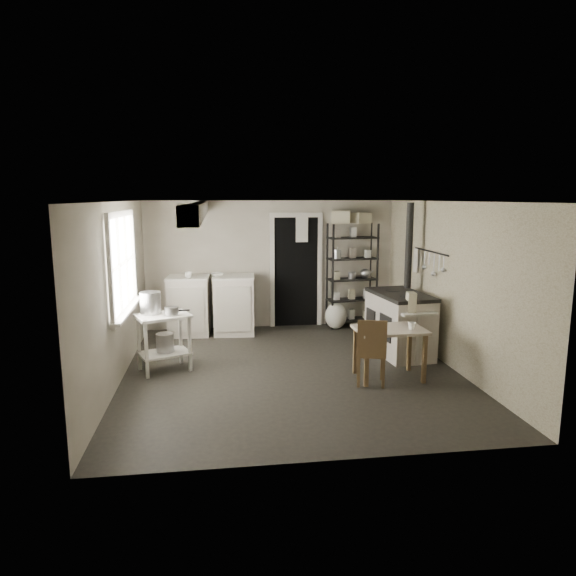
{
  "coord_description": "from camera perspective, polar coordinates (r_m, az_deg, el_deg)",
  "views": [
    {
      "loc": [
        -0.97,
        -6.71,
        2.35
      ],
      "look_at": [
        0.0,
        0.3,
        1.1
      ],
      "focal_mm": 32.0,
      "sensor_mm": 36.0,
      "label": 1
    }
  ],
  "objects": [
    {
      "name": "wall_back",
      "position": [
        9.34,
        -1.86,
        2.63
      ],
      "size": [
        4.5,
        0.02,
        2.3
      ],
      "primitive_type": "cube",
      "color": "#ABA392",
      "rests_on": "ground"
    },
    {
      "name": "bucket",
      "position": [
        7.28,
        -13.5,
        -5.93
      ],
      "size": [
        0.24,
        0.24,
        0.26
      ],
      "primitive_type": "cylinder",
      "rotation": [
        0.0,
        0.0,
        -0.0
      ],
      "color": "#ABABAD",
      "rests_on": "prep_table"
    },
    {
      "name": "table_cup",
      "position": [
        6.77,
        13.62,
        -3.43
      ],
      "size": [
        0.14,
        0.14,
        0.1
      ],
      "primitive_type": "imported",
      "rotation": [
        0.0,
        0.0,
        0.38
      ],
      "color": "white",
      "rests_on": "work_table"
    },
    {
      "name": "flour_sack",
      "position": [
        9.33,
        5.35,
        -3.09
      ],
      "size": [
        0.49,
        0.46,
        0.47
      ],
      "primitive_type": "ellipsoid",
      "rotation": [
        0.0,
        0.0,
        0.4
      ],
      "color": "beige",
      "rests_on": "ground"
    },
    {
      "name": "stockpot",
      "position": [
        7.21,
        -15.04,
        -1.6
      ],
      "size": [
        0.35,
        0.35,
        0.3
      ],
      "primitive_type": "cylinder",
      "rotation": [
        0.0,
        0.0,
        0.33
      ],
      "color": "#ABABAD",
      "rests_on": "prep_table"
    },
    {
      "name": "chair",
      "position": [
        6.62,
        9.23,
        -6.48
      ],
      "size": [
        0.44,
        0.46,
        0.87
      ],
      "primitive_type": null,
      "rotation": [
        0.0,
        0.0,
        -0.26
      ],
      "color": "#513B23",
      "rests_on": "ground"
    },
    {
      "name": "wall_left",
      "position": [
        6.93,
        -18.39,
        -0.47
      ],
      "size": [
        0.02,
        5.0,
        2.3
      ],
      "primitive_type": "cube",
      "color": "#ABA392",
      "rests_on": "ground"
    },
    {
      "name": "doorway",
      "position": [
        9.38,
        0.9,
        1.75
      ],
      "size": [
        0.96,
        0.1,
        2.08
      ],
      "primitive_type": null,
      "color": "beige",
      "rests_on": "ground"
    },
    {
      "name": "floor",
      "position": [
        7.17,
        0.33,
        -9.1
      ],
      "size": [
        5.0,
        5.0,
        0.0
      ],
      "primitive_type": "plane",
      "color": "black",
      "rests_on": "ground"
    },
    {
      "name": "utensil_rail",
      "position": [
        8.0,
        15.46,
        3.92
      ],
      "size": [
        0.06,
        1.2,
        0.44
      ],
      "primitive_type": null,
      "color": "#ABABAD",
      "rests_on": "wall_right"
    },
    {
      "name": "storage_box_a",
      "position": [
        9.3,
        5.88,
        7.88
      ],
      "size": [
        0.38,
        0.35,
        0.23
      ],
      "primitive_type": "cube",
      "rotation": [
        0.0,
        0.0,
        -0.23
      ],
      "color": "beige",
      "rests_on": "shelf_rack"
    },
    {
      "name": "ceiling",
      "position": [
        6.78,
        0.35,
        9.6
      ],
      "size": [
        5.0,
        5.0,
        0.0
      ],
      "primitive_type": "plane",
      "rotation": [
        3.14,
        0.0,
        0.0
      ],
      "color": "silver",
      "rests_on": "wall_back"
    },
    {
      "name": "side_ledge",
      "position": [
        7.46,
        14.04,
        -5.21
      ],
      "size": [
        0.53,
        0.31,
        0.78
      ],
      "primitive_type": null,
      "rotation": [
        0.0,
        0.0,
        0.07
      ],
      "color": "beige",
      "rests_on": "ground"
    },
    {
      "name": "wallpaper_panel",
      "position": [
        7.53,
        17.46,
        0.39
      ],
      "size": [
        0.01,
        5.0,
        2.3
      ],
      "primitive_type": null,
      "color": "#B9B296",
      "rests_on": "wall_right"
    },
    {
      "name": "wall_right",
      "position": [
        7.54,
        17.53,
        0.39
      ],
      "size": [
        0.02,
        5.0,
        2.3
      ],
      "primitive_type": "cube",
      "color": "#ABA392",
      "rests_on": "ground"
    },
    {
      "name": "window",
      "position": [
        7.07,
        -18.02,
        2.62
      ],
      "size": [
        0.12,
        1.76,
        1.28
      ],
      "primitive_type": null,
      "color": "beige",
      "rests_on": "wall_left"
    },
    {
      "name": "stove",
      "position": [
        7.96,
        12.27,
        -4.1
      ],
      "size": [
        0.79,
        1.26,
        0.94
      ],
      "primitive_type": null,
      "rotation": [
        0.0,
        0.0,
        0.11
      ],
      "color": "beige",
      "rests_on": "ground"
    },
    {
      "name": "mixing_bowl",
      "position": [
        8.9,
        -7.82,
        0.91
      ],
      "size": [
        0.36,
        0.36,
        0.07
      ],
      "primitive_type": "imported",
      "rotation": [
        0.0,
        0.0,
        0.29
      ],
      "color": "white",
      "rests_on": "base_cabinets"
    },
    {
      "name": "storage_box_b",
      "position": [
        9.42,
        8.07,
        7.74
      ],
      "size": [
        0.37,
        0.36,
        0.19
      ],
      "primitive_type": "cube",
      "rotation": [
        0.0,
        0.0,
        0.37
      ],
      "color": "beige",
      "rests_on": "shelf_rack"
    },
    {
      "name": "work_table",
      "position": [
        6.89,
        11.16,
        -6.8
      ],
      "size": [
        0.9,
        0.64,
        0.68
      ],
      "primitive_type": null,
      "rotation": [
        0.0,
        0.0,
        0.02
      ],
      "color": "#C0B5A4",
      "rests_on": "ground"
    },
    {
      "name": "ceiling_beam",
      "position": [
        6.71,
        -9.95,
        8.59
      ],
      "size": [
        0.18,
        5.0,
        0.18
      ],
      "primitive_type": null,
      "color": "beige",
      "rests_on": "ceiling"
    },
    {
      "name": "floor_crock",
      "position": [
        7.56,
        12.47,
        -7.74
      ],
      "size": [
        0.15,
        0.15,
        0.16
      ],
      "primitive_type": "cylinder",
      "rotation": [
        0.0,
        0.0,
        0.22
      ],
      "color": "white",
      "rests_on": "ground"
    },
    {
      "name": "saucepan",
      "position": [
        7.07,
        -12.81,
        -2.48
      ],
      "size": [
        0.21,
        0.21,
        0.1
      ],
      "primitive_type": "cylinder",
      "rotation": [
        0.0,
        0.0,
        0.11
      ],
      "color": "#ABABAD",
      "rests_on": "prep_table"
    },
    {
      "name": "oats_box",
      "position": [
        7.3,
        13.55,
        -0.84
      ],
      "size": [
        0.13,
        0.19,
        0.27
      ],
      "primitive_type": "cube",
      "rotation": [
        0.0,
        0.0,
        -0.12
      ],
      "color": "beige",
      "rests_on": "side_ledge"
    },
    {
      "name": "prep_table",
      "position": [
        7.25,
        -13.59,
        -5.88
      ],
      "size": [
        0.82,
        0.71,
        0.79
      ],
      "primitive_type": null,
      "rotation": [
        0.0,
        0.0,
        0.38
      ],
      "color": "beige",
      "rests_on": "ground"
    },
    {
      "name": "stovepipe",
      "position": [
        8.22,
        13.28,
        4.45
      ],
      "size": [
        0.15,
        0.15,
        1.51
      ],
      "primitive_type": null,
      "rotation": [
        0.0,
        0.0,
        -0.35
      ],
      "color": "black",
      "rests_on": "stove"
    },
    {
      "name": "counter_cup",
      "position": [
        8.79,
        -10.97,
        0.81
      ],
      "size": [
        0.16,
        0.16,
        0.1
      ],
      "primitive_type": "imported",
      "rotation": [
        0.0,
        0.0,
        -0.23
      ],
      "color": "white",
      "rests_on": "base_cabinets"
    },
    {
      "name": "shelf_jar",
      "position": [
        9.3,
        5.49,
        3.96
      ],
      "size": [
        0.1,
        0.1,
        0.2
      ],
      "primitive_type": "imported",
      "rotation": [
        0.0,
        0.0,
        -0.1
      ],
      "color": "white",
      "rests_on": "shelf_rack"
    },
    {
      "name": "wall_front",
      "position": [
        4.48,
        4.95,
        -5.56
      ],
      "size": [
        4.5,
        0.02,
        2.3
      ],
      "primitive_type": "cube",
      "color": "#ABA392",
      "rests_on": "ground"
    },
    {
      "name": "shelf_rack",
      "position": [
        9.44,
        7.12,
        1.42
      ],
      "size": [
        0.93,
        0.46,
        1.89
      ],
      "primitive_type": null,
      "rotation": [
        0.0,
        0.0,
        0.13
      ],
      "color": "black",
      "rests_on": "ground"
    },
    {
      "name": "base_cabinets",
      "position": [
        9.02,
        -8.47,
        -2.18
      ],
      "size": [
        1.58,
        0.75,
        1.02
      ],
      "primitive_type": null,
      "rotation": [
        0.0,
        0.0,
        -0.06
      ],
      "color": "beige",
      "rests_on": "ground"
    }
  ]
}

